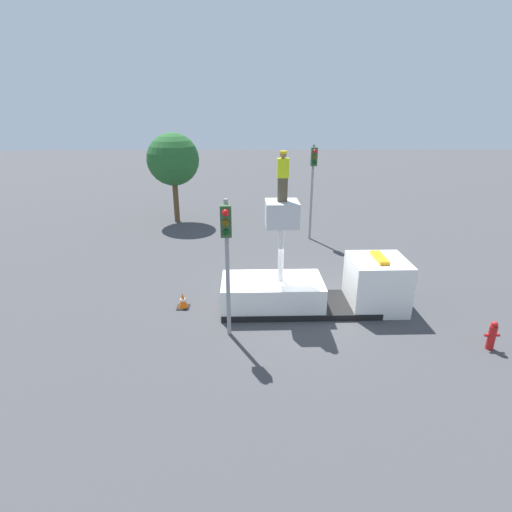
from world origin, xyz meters
TOP-DOWN VIEW (x-y plane):
  - ground_plane at (0.00, 0.00)m, footprint 120.00×120.00m
  - bucket_truck at (0.68, 0.00)m, footprint 7.08×2.19m
  - worker at (-0.75, 0.00)m, footprint 0.40×0.26m
  - traffic_light_pole at (-2.67, -1.99)m, footprint 0.34×0.57m
  - traffic_light_across at (1.77, 8.59)m, footprint 0.34×0.57m
  - fire_hydrant at (5.89, -2.99)m, footprint 0.48×0.24m
  - traffic_cone_rear at (-4.55, 0.14)m, footprint 0.49×0.49m
  - tree_left_bg at (-6.74, 12.73)m, footprint 3.39×3.39m

SIDE VIEW (x-z plane):
  - ground_plane at x=0.00m, z-range 0.00..0.00m
  - traffic_cone_rear at x=-4.55m, z-range -0.02..0.61m
  - fire_hydrant at x=5.89m, z-range -0.01..1.00m
  - bucket_truck at x=0.68m, z-range -1.26..3.01m
  - traffic_light_pole at x=-2.67m, z-range 1.00..5.79m
  - traffic_light_across at x=1.77m, z-range 1.13..6.60m
  - tree_left_bg at x=-6.74m, z-range 1.22..7.11m
  - worker at x=-0.75m, z-range 4.28..6.03m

